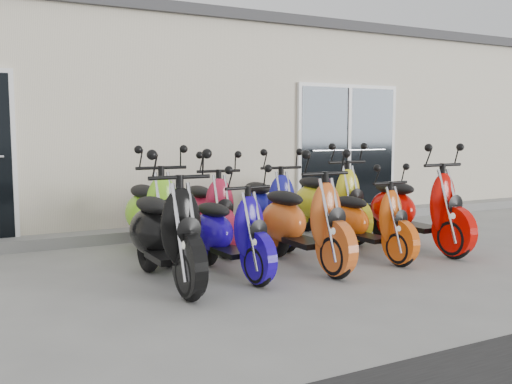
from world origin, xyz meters
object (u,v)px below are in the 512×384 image
scooter_front_black (165,217)px  scooter_front_orange_a (303,208)px  scooter_front_blue (229,220)px  scooter_back_green (152,200)px  scooter_back_yellow (329,190)px  scooter_back_blue (268,196)px  scooter_front_orange_b (368,210)px  scooter_back_red (208,200)px  scooter_front_red (416,196)px

scooter_front_black → scooter_front_orange_a: size_ratio=1.02×
scooter_front_blue → scooter_back_green: (-0.44, 1.28, 0.09)m
scooter_back_yellow → scooter_back_blue: bearing=177.8°
scooter_front_orange_b → scooter_back_green: (-2.26, 1.30, 0.11)m
scooter_back_red → scooter_back_blue: size_ratio=0.99×
scooter_front_black → scooter_back_blue: bearing=35.2°
scooter_front_orange_b → scooter_back_blue: scooter_back_blue is taller
scooter_front_blue → scooter_front_orange_a: size_ratio=0.89×
scooter_front_orange_b → scooter_back_yellow: bearing=72.5°
scooter_front_black → scooter_front_blue: scooter_front_black is taller
scooter_front_orange_a → scooter_back_green: scooter_back_green is taller
scooter_front_red → scooter_back_green: bearing=157.8°
scooter_front_orange_a → scooter_front_red: 1.80m
scooter_front_blue → scooter_front_black: bearing=179.0°
scooter_front_red → scooter_back_blue: (-1.48, 1.23, -0.04)m
scooter_front_orange_a → scooter_back_yellow: scooter_back_yellow is taller
scooter_front_orange_b → scooter_front_red: scooter_front_red is taller
scooter_back_yellow → scooter_front_orange_a: bearing=-133.5°
scooter_front_black → scooter_front_orange_b: scooter_front_black is taller
scooter_front_blue → scooter_front_orange_a: scooter_front_orange_a is taller
scooter_front_red → scooter_back_blue: scooter_front_red is taller
scooter_front_black → scooter_front_orange_a: 1.60m
scooter_front_orange_a → scooter_front_orange_b: size_ratio=1.15×
scooter_back_red → scooter_back_blue: bearing=2.5°
scooter_front_blue → scooter_back_yellow: bearing=25.2°
scooter_front_red → scooter_back_red: 2.66m
scooter_front_blue → scooter_back_blue: 1.79m
scooter_front_orange_a → scooter_back_yellow: (1.27, 1.33, 0.02)m
scooter_back_yellow → scooter_back_red: bearing=178.6°
scooter_back_yellow → scooter_front_blue: bearing=-148.9°
scooter_front_black → scooter_back_blue: size_ratio=1.05×
scooter_front_black → scooter_back_blue: scooter_front_black is taller
scooter_front_red → scooter_back_red: scooter_front_red is taller
scooter_front_red → scooter_front_black: bearing=-178.7°
scooter_front_orange_a → scooter_back_blue: size_ratio=1.02×
scooter_back_red → scooter_back_blue: (0.88, -0.01, 0.01)m
scooter_front_orange_b → scooter_back_blue: (-0.62, 1.34, 0.07)m
scooter_front_orange_a → scooter_back_red: scooter_front_orange_a is taller
scooter_front_blue → scooter_front_orange_b: 1.82m
scooter_front_black → scooter_back_green: (0.28, 1.34, 0.00)m
scooter_front_orange_b → scooter_front_orange_a: bearing=178.5°
scooter_back_red → scooter_front_orange_b: bearing=-38.8°
scooter_back_green → scooter_back_blue: 1.64m
scooter_back_green → scooter_back_red: (0.76, 0.06, -0.04)m
scooter_front_blue → scooter_front_orange_a: (0.88, -0.04, 0.07)m
scooter_back_blue → scooter_back_yellow: 0.96m
scooter_back_green → scooter_back_yellow: bearing=1.8°
scooter_front_orange_a → scooter_back_yellow: 1.84m
scooter_front_red → scooter_front_orange_b: bearing=-173.9°
scooter_front_orange_b → scooter_back_yellow: scooter_back_yellow is taller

